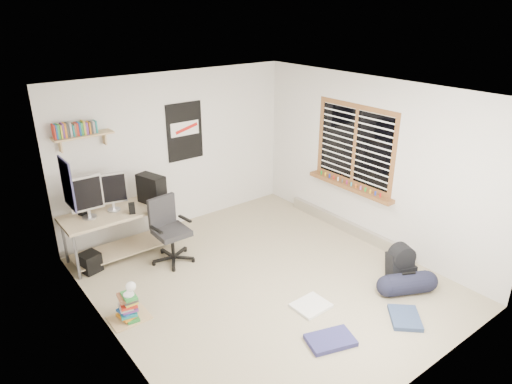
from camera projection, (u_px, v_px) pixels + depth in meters
floor at (265, 281)px, 6.10m from camera, size 4.00×4.50×0.01m
ceiling at (266, 93)px, 5.13m from camera, size 4.00×4.50×0.01m
back_wall at (177, 151)px, 7.26m from camera, size 4.00×0.01×2.50m
left_wall at (106, 244)px, 4.48m from camera, size 0.01×4.50×2.50m
right_wall at (371, 163)px, 6.74m from camera, size 0.01×4.50×2.50m
desk at (119, 233)px, 6.59m from camera, size 1.55×0.76×0.69m
monitor_left at (87, 203)px, 6.17m from camera, size 0.45×0.12×0.49m
monitor_right at (112, 197)px, 6.40m from camera, size 0.42×0.19×0.45m
pc_tower at (152, 190)px, 6.65m from camera, size 0.32×0.47×0.45m
keyboard at (105, 216)px, 6.34m from camera, size 0.40×0.14×0.02m
speaker_left at (82, 209)px, 6.32m from camera, size 0.13×0.13×0.20m
speaker_right at (132, 209)px, 6.37m from camera, size 0.11×0.11×0.17m
office_chair at (171, 230)px, 6.40m from camera, size 0.70×0.70×0.95m
wall_shelf at (83, 135)px, 6.16m from camera, size 0.80×0.22×0.24m
poster_back_wall at (185, 132)px, 7.21m from camera, size 0.62×0.03×0.92m
poster_left_wall at (67, 184)px, 5.28m from camera, size 0.02×0.42×0.60m
window at (354, 146)px, 6.85m from camera, size 0.10×1.50×1.26m
baseboard_heater at (347, 226)px, 7.38m from camera, size 0.08×2.50×0.18m
backpack at (400, 268)px, 6.02m from camera, size 0.40×0.36×0.44m
duffel_bag at (407, 284)px, 5.79m from camera, size 0.38×0.38×0.55m
tshirt at (311, 306)px, 5.57m from camera, size 0.43×0.37×0.04m
jeans_a at (331, 340)px, 4.98m from camera, size 0.59×0.47×0.06m
jeans_b at (405, 318)px, 5.34m from camera, size 0.55×0.55×0.06m
book_stack at (128, 308)px, 5.32m from camera, size 0.49×0.44×0.28m
desk_lamp at (128, 291)px, 5.23m from camera, size 0.14×0.22×0.21m
subwoofer at (90, 262)px, 6.27m from camera, size 0.29×0.29×0.27m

